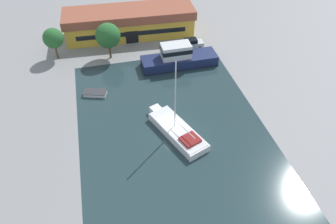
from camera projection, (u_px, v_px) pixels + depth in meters
name	position (u px, v px, depth m)	size (l,w,h in m)	color
ground_plane	(173.00, 131.00, 44.95)	(440.00, 440.00, 0.00)	gray
water_canal	(173.00, 131.00, 44.95)	(25.37, 37.36, 0.01)	#23383D
warehouse_building	(130.00, 22.00, 63.70)	(25.34, 8.53, 5.17)	gold
quay_tree_near_building	(108.00, 36.00, 56.07)	(4.32, 4.32, 6.52)	brown
quay_tree_by_water	(53.00, 38.00, 56.28)	(3.51, 3.51, 5.69)	brown
parked_car	(191.00, 43.00, 61.04)	(4.41, 1.90, 1.74)	silver
sailboat_moored	(177.00, 130.00, 44.08)	(6.52, 10.94, 11.24)	white
motor_cruiser	(178.00, 58.00, 56.11)	(13.16, 3.98, 4.11)	#19234C
small_dinghy	(95.00, 93.00, 50.70)	(3.89, 2.71, 0.60)	silver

